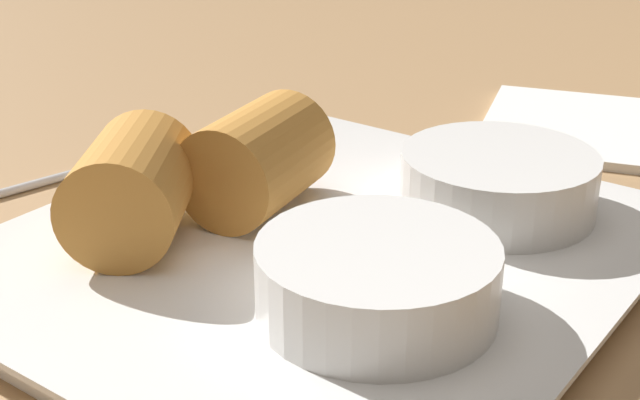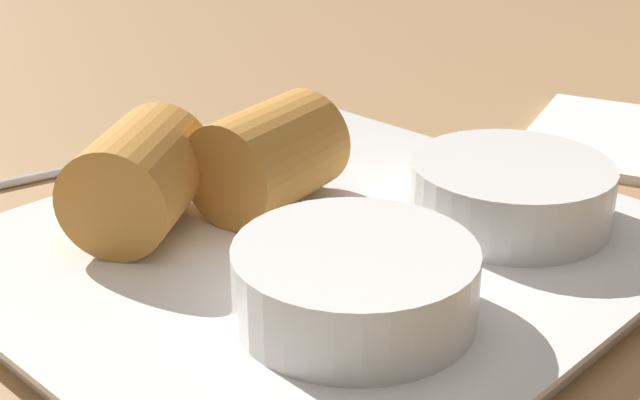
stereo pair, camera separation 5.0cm
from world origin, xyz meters
TOP-DOWN VIEW (x-y plane):
  - table_surface at (0.00, 0.00)cm, footprint 180.00×140.00cm
  - serving_plate at (2.16, 2.03)cm, footprint 29.35×26.91cm
  - roll_front_left at (0.60, -2.66)cm, footprint 8.17×6.30cm
  - roll_front_right at (6.69, -5.14)cm, footprint 8.62×8.15cm
  - dipping_bowl_near at (5.91, 7.54)cm, footprint 9.56×9.56cm
  - dipping_bowl_far at (-5.72, 7.03)cm, footprint 9.56×9.56cm
  - spoon at (-2.61, -15.22)cm, footprint 15.90×5.03cm
  - napkin at (-23.44, 4.25)cm, footprint 16.58×15.24cm

SIDE VIEW (x-z plane):
  - table_surface at x=0.00cm, z-range 0.00..2.00cm
  - napkin at x=-23.44cm, z-range 2.00..2.60cm
  - spoon at x=-2.61cm, z-range 1.94..3.19cm
  - serving_plate at x=2.16cm, z-range 2.01..3.51cm
  - dipping_bowl_near at x=5.91cm, z-range 3.63..6.64cm
  - dipping_bowl_far at x=-5.72cm, z-range 3.63..6.64cm
  - roll_front_left at x=0.60cm, z-range 3.50..8.69cm
  - roll_front_right at x=6.69cm, z-range 3.50..8.69cm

